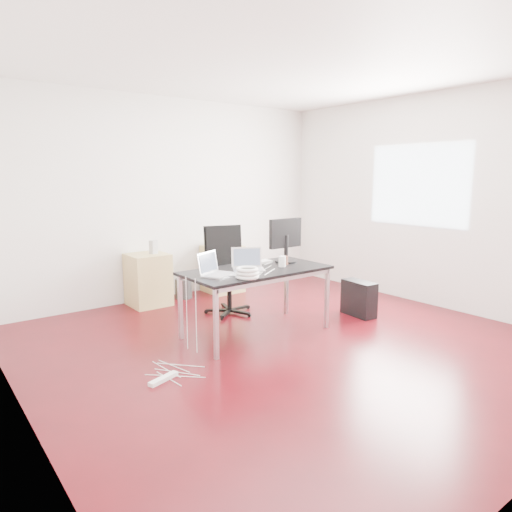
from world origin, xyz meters
TOP-DOWN VIEW (x-y plane):
  - room_shell at (0.04, 0.00)m, footprint 5.00×5.00m
  - desk at (-0.08, 0.45)m, footprint 1.60×0.80m
  - office_chair at (0.13, 1.32)m, footprint 0.59×0.61m
  - filing_cabinet_left at (-0.54, 2.23)m, footprint 0.50×0.50m
  - filing_cabinet_right at (0.66, 2.23)m, footprint 0.50×0.50m
  - pc_tower at (1.34, 0.18)m, footprint 0.24×0.47m
  - wastebasket at (0.00, 2.25)m, footprint 0.29×0.29m
  - power_strip at (-1.44, -0.02)m, footprint 0.30×0.15m
  - laptop_left at (-0.60, 0.46)m, footprint 0.41×0.37m
  - laptop_right at (-0.17, 0.47)m, footprint 0.41×0.38m
  - monitor at (0.45, 0.57)m, footprint 0.45×0.26m
  - keyboard at (0.09, 0.70)m, footprint 0.44×0.15m
  - cup_white at (0.23, 0.37)m, footprint 0.10×0.10m
  - cup_brown at (0.33, 0.44)m, footprint 0.10×0.10m
  - cable_coil at (-0.42, 0.14)m, footprint 0.24×0.24m
  - power_adapter at (-0.25, 0.22)m, footprint 0.08×0.08m
  - speaker at (-0.46, 2.20)m, footprint 0.11×0.10m
  - navy_garment at (0.69, 2.21)m, footprint 0.32×0.27m

SIDE VIEW (x-z plane):
  - power_strip at x=-1.44m, z-range 0.00..0.04m
  - wastebasket at x=0.00m, z-range 0.00..0.28m
  - pc_tower at x=1.34m, z-range 0.00..0.44m
  - filing_cabinet_left at x=-0.54m, z-range 0.00..0.70m
  - filing_cabinet_right at x=0.66m, z-range 0.00..0.70m
  - office_chair at x=0.13m, z-range 0.06..1.15m
  - desk at x=-0.08m, z-range 0.31..1.04m
  - keyboard at x=0.09m, z-range 0.73..0.75m
  - power_adapter at x=-0.25m, z-range 0.73..0.76m
  - navy_garment at x=0.69m, z-range 0.70..0.79m
  - cup_brown at x=0.33m, z-range 0.73..0.83m
  - cable_coil at x=-0.42m, z-range 0.73..0.84m
  - laptop_left at x=-0.60m, z-range 0.67..0.90m
  - laptop_right at x=-0.17m, z-range 0.67..0.90m
  - speaker at x=-0.46m, z-range 0.70..0.88m
  - cup_white at x=0.23m, z-range 0.73..0.85m
  - monitor at x=0.45m, z-range 0.76..1.27m
  - room_shell at x=0.04m, z-range -1.10..3.90m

